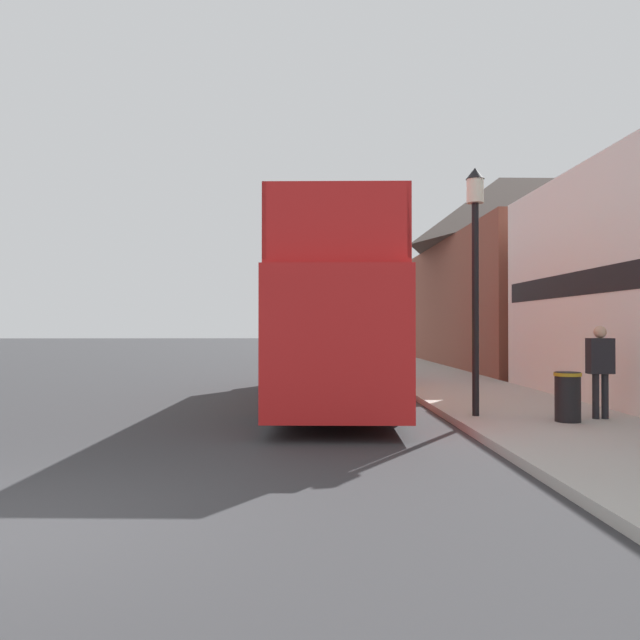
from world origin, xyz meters
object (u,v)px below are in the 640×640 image
Objects in this scene: tour_bus at (334,326)px; parked_car_ahead_of_bus at (346,357)px; lamp_post_second at (407,281)px; lamp_post_nearest at (475,244)px; litter_bin at (568,395)px; pedestrian_third at (600,363)px; lamp_post_third at (370,295)px.

parked_car_ahead_of_bus is (0.85, 7.84, -1.15)m from tour_bus.
lamp_post_nearest is at bearing -91.10° from lamp_post_second.
litter_bin is at bearing -28.98° from lamp_post_nearest.
tour_bus is 2.49× the size of lamp_post_second.
pedestrian_third is 3.13m from lamp_post_nearest.
lamp_post_third reaches higher than tour_bus.
tour_bus is at bearing 130.83° from litter_bin.
lamp_post_second is at bearing 88.90° from lamp_post_nearest.
tour_bus is at bearing -99.61° from parked_car_ahead_of_bus.
lamp_post_nearest reaches higher than tour_bus.
lamp_post_third reaches higher than pedestrian_third.
pedestrian_third is at bearing 23.55° from litter_bin.
lamp_post_nearest reaches higher than parked_car_ahead_of_bus.
tour_bus is 2.50× the size of lamp_post_third.
lamp_post_second is at bearing -62.91° from parked_car_ahead_of_bus.
tour_bus is 6.69× the size of pedestrian_third.
pedestrian_third is 17.80m from lamp_post_third.
pedestrian_third is (3.78, -12.01, 0.47)m from parked_car_ahead_of_bus.
lamp_post_third is at bearing 97.33° from pedestrian_third.
pedestrian_third is 9.46m from lamp_post_second.
litter_bin is (3.03, -12.34, -0.09)m from parked_car_ahead_of_bus.
lamp_post_nearest is 8.53m from lamp_post_second.
lamp_post_nearest is at bearing -89.70° from lamp_post_third.
parked_car_ahead_of_bus is at bearing -105.45° from lamp_post_third.
lamp_post_third is (-2.25, 17.52, 2.12)m from pedestrian_third.
lamp_post_third is at bearing 71.16° from parked_car_ahead_of_bus.
pedestrian_third is at bearing -82.67° from lamp_post_third.
lamp_post_nearest reaches higher than pedestrian_third.
lamp_post_nearest reaches higher than litter_bin.
tour_bus is 13.64m from lamp_post_third.
parked_car_ahead_of_bus is 2.55× the size of pedestrian_third.
lamp_post_second reaches higher than parked_car_ahead_of_bus.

